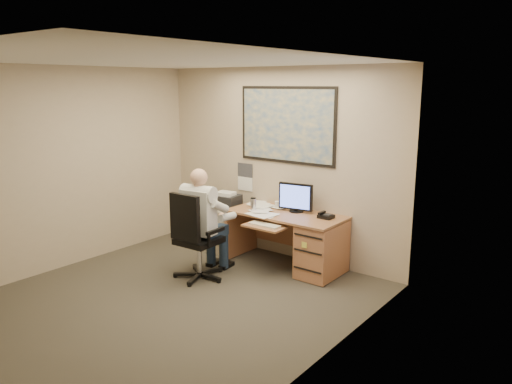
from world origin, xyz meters
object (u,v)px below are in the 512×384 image
Objects in this scene: desk at (307,239)px; person at (200,224)px; office_chair at (196,254)px; filing_cabinet at (227,225)px.

person is at bearing -133.71° from desk.
person is (0.00, 0.08, 0.38)m from office_chair.
desk reaches higher than office_chair.
desk reaches higher than filing_cabinet.
filing_cabinet is 1.17m from person.
desk is 1.42m from filing_cabinet.
office_chair is (-0.97, -1.10, -0.11)m from desk.
office_chair is at bearing -131.51° from desk.
person reaches higher than office_chair.
desk is at bearing 38.68° from person.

